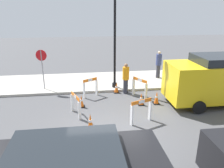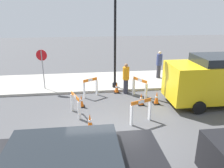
# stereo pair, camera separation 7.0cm
# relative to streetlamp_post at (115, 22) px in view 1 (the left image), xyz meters

# --- Properties ---
(ground_plane) EXTENTS (60.00, 60.00, 0.00)m
(ground_plane) POSITION_rel_streetlamp_post_xyz_m (-1.04, -4.99, -3.76)
(ground_plane) COLOR #4C4C4F
(sidewalk_slab) EXTENTS (18.00, 3.65, 0.13)m
(sidewalk_slab) POSITION_rel_streetlamp_post_xyz_m (-1.04, 1.34, -3.70)
(sidewalk_slab) COLOR #ADA89E
(sidewalk_slab) RESTS_ON ground_plane
(streetlamp_post) EXTENTS (0.44, 0.44, 5.70)m
(streetlamp_post) POSITION_rel_streetlamp_post_xyz_m (0.00, 0.00, 0.00)
(streetlamp_post) COLOR black
(streetlamp_post) RESTS_ON sidewalk_slab
(stop_sign) EXTENTS (0.59, 0.13, 2.22)m
(stop_sign) POSITION_rel_streetlamp_post_xyz_m (-3.99, 0.23, -2.15)
(stop_sign) COLOR gray
(stop_sign) RESTS_ON sidewalk_slab
(barricade_0) EXTENTS (0.79, 0.53, 1.00)m
(barricade_0) POSITION_rel_streetlamp_post_xyz_m (-1.43, -0.95, -3.23)
(barricade_0) COLOR white
(barricade_0) RESTS_ON ground_plane
(barricade_1) EXTENTS (0.48, 0.96, 0.96)m
(barricade_1) POSITION_rel_streetlamp_post_xyz_m (-2.14, -3.03, -3.23)
(barricade_1) COLOR white
(barricade_1) RESTS_ON ground_plane
(barricade_2) EXTENTS (0.95, 0.48, 1.01)m
(barricade_2) POSITION_rel_streetlamp_post_xyz_m (0.51, -4.03, -3.21)
(barricade_2) COLOR white
(barricade_2) RESTS_ON ground_plane
(barricade_3) EXTENTS (0.61, 0.90, 1.05)m
(barricade_3) POSITION_rel_streetlamp_post_xyz_m (1.11, -1.44, -3.18)
(barricade_3) COLOR white
(barricade_3) RESTS_ON ground_plane
(traffic_cone_0) EXTENTS (0.30, 0.30, 0.58)m
(traffic_cone_0) POSITION_rel_streetlamp_post_xyz_m (0.02, -0.59, -3.48)
(traffic_cone_0) COLOR black
(traffic_cone_0) RESTS_ON ground_plane
(traffic_cone_1) EXTENTS (0.30, 0.30, 0.61)m
(traffic_cone_1) POSITION_rel_streetlamp_post_xyz_m (-1.90, -2.21, -3.47)
(traffic_cone_1) COLOR black
(traffic_cone_1) RESTS_ON ground_plane
(traffic_cone_2) EXTENTS (0.30, 0.30, 0.65)m
(traffic_cone_2) POSITION_rel_streetlamp_post_xyz_m (1.74, -2.33, -3.45)
(traffic_cone_2) COLOR black
(traffic_cone_2) RESTS_ON ground_plane
(traffic_cone_3) EXTENTS (0.30, 0.30, 0.69)m
(traffic_cone_3) POSITION_rel_streetlamp_post_xyz_m (-1.55, -4.38, -3.43)
(traffic_cone_3) COLOR black
(traffic_cone_3) RESTS_ON ground_plane
(traffic_cone_4) EXTENTS (0.30, 0.30, 0.61)m
(traffic_cone_4) POSITION_rel_streetlamp_post_xyz_m (0.97, -2.34, -3.47)
(traffic_cone_4) COLOR black
(traffic_cone_4) RESTS_ON ground_plane
(person_worker) EXTENTS (0.48, 0.48, 1.69)m
(person_worker) POSITION_rel_streetlamp_post_xyz_m (0.50, -0.74, -2.86)
(person_worker) COLOR #33333D
(person_worker) RESTS_ON ground_plane
(person_pedestrian) EXTENTS (0.40, 0.40, 1.76)m
(person_pedestrian) POSITION_rel_streetlamp_post_xyz_m (3.08, 1.43, -2.69)
(person_pedestrian) COLOR #33333D
(person_pedestrian) RESTS_ON sidewalk_slab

